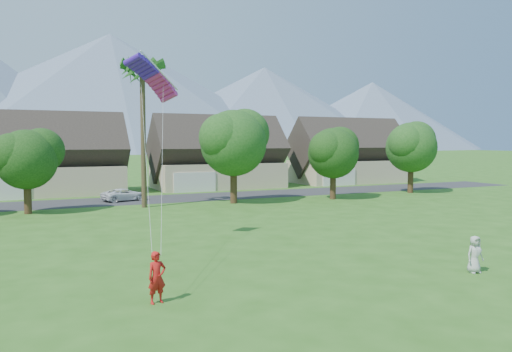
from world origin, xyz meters
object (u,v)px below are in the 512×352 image
parafoil_kite (152,76)px  parked_car (124,195)px  watcher (475,254)px  kite_flyer (157,277)px

parafoil_kite → parked_car: bearing=58.0°
watcher → parked_car: bearing=110.8°
watcher → parafoil_kite: bearing=139.1°
kite_flyer → watcher: (13.31, -1.67, -0.11)m
kite_flyer → watcher: size_ratio=1.14×
kite_flyer → parafoil_kite: parafoil_kite is taller
kite_flyer → parked_car: kite_flyer is taller
watcher → parked_car: size_ratio=0.38×
kite_flyer → parafoil_kite: size_ratio=0.52×
kite_flyer → watcher: kite_flyer is taller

